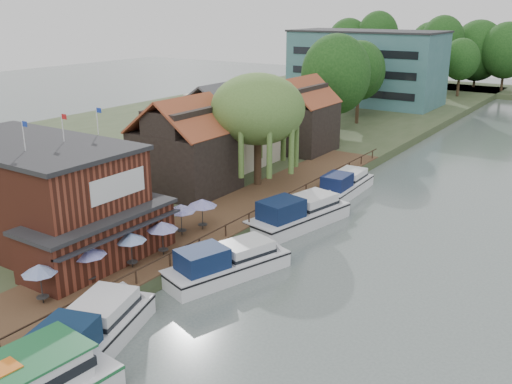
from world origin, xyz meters
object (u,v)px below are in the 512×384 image
Objects in this scene: cottage_b at (225,123)px; willow at (258,131)px; umbrella_5 at (202,214)px; cruiser_1 at (227,259)px; hotel_block at (366,67)px; cruiser_0 at (87,330)px; cruiser_3 at (345,182)px; umbrella_0 at (41,284)px; cottage_c at (300,114)px; pub at (52,198)px; umbrella_3 at (163,238)px; umbrella_1 at (89,265)px; umbrella_2 at (131,250)px; umbrella_4 at (181,220)px; cruiser_2 at (299,210)px; cottage_a at (185,145)px.

willow is at bearing -33.69° from cottage_b.
willow reaches higher than umbrella_5.
willow reaches higher than cruiser_1.
cruiser_0 is at bearing -76.48° from hotel_block.
hotel_block reaches higher than cruiser_3.
umbrella_0 is 0.22× the size of cruiser_0.
cottage_b and cottage_c have the same top height.
pub is 8.42× the size of umbrella_3.
cottage_c is 14.46m from willow.
hotel_block is at bearing 102.20° from cottage_c.
umbrella_3 is at bearing 82.51° from umbrella_0.
cruiser_3 is at bearing -0.11° from cottage_b.
cruiser_3 is at bearing 77.61° from umbrella_5.
cottage_c is 3.58× the size of umbrella_1.
cruiser_1 is (4.46, 4.12, -1.07)m from umbrella_2.
cruiser_3 is at bearing 82.39° from umbrella_0.
pub is 1.99× the size of cruiser_1.
umbrella_4 is 10.07m from cruiser_2.
hotel_block is 66.26m from umbrella_4.
cruiser_2 reaches higher than cruiser_1.
umbrella_0 is (14.03, -76.61, -4.86)m from hotel_block.
hotel_block is at bearing 102.93° from umbrella_5.
umbrella_5 is at bearing 73.38° from umbrella_4.
umbrella_4 is at bearing -77.86° from hotel_block.
umbrella_4 is at bearing 90.64° from umbrella_0.
cottage_b is 0.96× the size of cruiser_1.
willow is at bearing -75.96° from cottage_c.
cruiser_0 is at bearing -78.41° from cruiser_2.
pub is 8.57m from umbrella_0.
hotel_block is at bearing 102.14° from umbrella_4.
cottage_a is 0.80× the size of cruiser_0.
willow reaches higher than umbrella_0.
hotel_block is 2.33× the size of cruiser_2.
cruiser_3 is (-0.58, 9.77, -0.18)m from cruiser_2.
cruiser_0 is at bearing -70.00° from umbrella_3.
umbrella_5 is at bearing -58.22° from cottage_b.
cottage_a is at bearing -140.23° from cruiser_3.
umbrella_5 is (0.11, 10.64, 0.00)m from umbrella_1.
cottage_c is 3.58× the size of umbrella_2.
pub is 10.66m from umbrella_5.
hotel_block is 10.69× the size of umbrella_2.
cottage_b is at bearing 106.70° from cottage_a.
cruiser_3 is at bearing 111.64° from cruiser_1.
cottage_a is 3.62× the size of umbrella_0.
umbrella_4 is at bearing -77.94° from cottage_c.
umbrella_5 is (2.93, -11.83, -3.93)m from willow.
pub is at bearing -83.57° from hotel_block.
cruiser_3 is at bearing 41.89° from cottage_a.
cruiser_1 is at bearing 68.40° from cruiser_0.
cottage_a reaches higher than umbrella_0.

